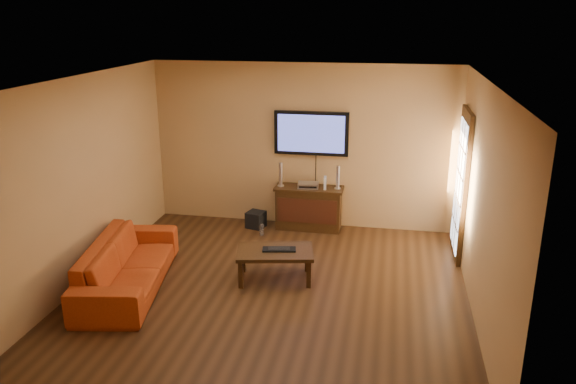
% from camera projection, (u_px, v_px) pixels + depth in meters
% --- Properties ---
extents(ground_plane, '(5.00, 5.00, 0.00)m').
position_uv_depth(ground_plane, '(271.00, 291.00, 7.30)').
color(ground_plane, '#311D0D').
rests_on(ground_plane, ground).
extents(room_walls, '(5.00, 5.00, 5.00)m').
position_uv_depth(room_walls, '(280.00, 153.00, 7.36)').
color(room_walls, tan).
rests_on(room_walls, ground).
extents(french_door, '(0.07, 1.02, 2.22)m').
position_uv_depth(french_door, '(461.00, 186.00, 8.13)').
color(french_door, black).
rests_on(french_door, ground).
extents(media_console, '(1.12, 0.43, 0.72)m').
position_uv_depth(media_console, '(309.00, 208.00, 9.29)').
color(media_console, black).
rests_on(media_console, ground).
extents(television, '(1.21, 0.08, 0.72)m').
position_uv_depth(television, '(311.00, 133.00, 9.08)').
color(television, black).
rests_on(television, ground).
extents(coffee_table, '(1.11, 0.79, 0.43)m').
position_uv_depth(coffee_table, '(275.00, 254.00, 7.50)').
color(coffee_table, black).
rests_on(coffee_table, ground).
extents(sofa, '(1.02, 2.28, 0.86)m').
position_uv_depth(sofa, '(127.00, 257.00, 7.27)').
color(sofa, '#AB3C13').
rests_on(sofa, ground).
extents(speaker_left, '(0.11, 0.11, 0.39)m').
position_uv_depth(speaker_left, '(281.00, 176.00, 9.19)').
color(speaker_left, silver).
rests_on(speaker_left, media_console).
extents(speaker_right, '(0.10, 0.10, 0.38)m').
position_uv_depth(speaker_right, '(338.00, 178.00, 9.06)').
color(speaker_right, silver).
rests_on(speaker_right, media_console).
extents(av_receiver, '(0.36, 0.27, 0.08)m').
position_uv_depth(av_receiver, '(308.00, 185.00, 9.17)').
color(av_receiver, silver).
rests_on(av_receiver, media_console).
extents(game_console, '(0.05, 0.15, 0.20)m').
position_uv_depth(game_console, '(325.00, 183.00, 9.07)').
color(game_console, white).
rests_on(game_console, media_console).
extents(subwoofer, '(0.34, 0.34, 0.27)m').
position_uv_depth(subwoofer, '(256.00, 219.00, 9.40)').
color(subwoofer, black).
rests_on(subwoofer, ground).
extents(bottle, '(0.07, 0.07, 0.21)m').
position_uv_depth(bottle, '(262.00, 230.00, 9.07)').
color(bottle, white).
rests_on(bottle, ground).
extents(keyboard, '(0.47, 0.24, 0.03)m').
position_uv_depth(keyboard, '(279.00, 249.00, 7.48)').
color(keyboard, black).
rests_on(keyboard, coffee_table).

